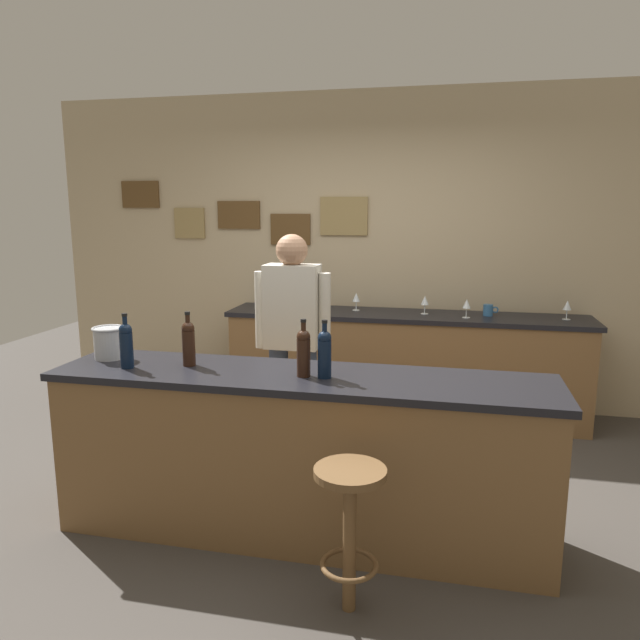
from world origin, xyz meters
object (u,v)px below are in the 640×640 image
object	(u,v)px
wine_glass_a	(356,298)
wine_bottle_a	(126,344)
wine_bottle_d	(325,352)
wine_glass_d	(567,306)
wine_glass_b	(425,301)
coffee_mug	(488,310)
wine_bottle_b	(189,342)
ice_bucket	(109,342)
bartender	(293,336)
wine_glass_c	(467,305)
wine_bottle_c	(304,351)
bar_stool	(350,515)

from	to	relation	value
wine_glass_a	wine_bottle_a	bearing A→B (deg)	-112.69
wine_bottle_d	wine_glass_d	bearing A→B (deg)	53.72
wine_glass_b	coffee_mug	size ratio (longest dim) A/B	1.24
wine_glass_a	coffee_mug	bearing A→B (deg)	-0.81
wine_bottle_b	ice_bucket	size ratio (longest dim) A/B	1.63
wine_bottle_b	bartender	bearing A→B (deg)	63.72
wine_bottle_a	bartender	bearing A→B (deg)	52.33
coffee_mug	bartender	bearing A→B (deg)	-136.23
wine_bottle_b	wine_bottle_d	distance (m)	0.79
wine_glass_c	ice_bucket	bearing A→B (deg)	-137.61
wine_bottle_c	wine_glass_c	xyz separation A→B (m)	(0.87, 2.00, -0.05)
bar_stool	wine_bottle_d	bearing A→B (deg)	113.18
wine_bottle_d	coffee_mug	size ratio (longest dim) A/B	2.45
wine_glass_c	wine_bottle_d	bearing A→B (deg)	-110.65
wine_glass_c	bar_stool	bearing A→B (deg)	-101.68
bartender	wine_bottle_b	world-z (taller)	bartender
wine_bottle_d	bartender	bearing A→B (deg)	115.32
wine_bottle_d	wine_glass_d	size ratio (longest dim) A/B	1.97
bartender	wine_glass_b	world-z (taller)	bartender
wine_bottle_d	wine_bottle_b	bearing A→B (deg)	174.88
bartender	wine_bottle_c	xyz separation A→B (m)	(0.29, -0.85, 0.12)
wine_bottle_a	wine_bottle_d	distance (m)	1.10
wine_bottle_d	ice_bucket	size ratio (longest dim) A/B	1.63
wine_glass_d	wine_bottle_b	bearing A→B (deg)	-138.96
wine_bottle_b	wine_glass_c	bearing A→B (deg)	51.35
ice_bucket	wine_glass_b	world-z (taller)	ice_bucket
wine_glass_d	wine_glass_b	bearing A→B (deg)	179.73
bartender	wine_bottle_b	distance (m)	0.88
wine_bottle_b	wine_glass_c	distance (m)	2.47
ice_bucket	wine_bottle_b	bearing A→B (deg)	-4.87
wine_glass_a	wine_glass_c	xyz separation A→B (m)	(0.94, -0.15, 0.00)
ice_bucket	wine_glass_d	world-z (taller)	ice_bucket
bar_stool	ice_bucket	size ratio (longest dim) A/B	3.62
ice_bucket	wine_glass_a	world-z (taller)	ice_bucket
wine_glass_d	coffee_mug	distance (m)	0.61
bartender	bar_stool	world-z (taller)	bartender
bartender	wine_glass_d	bearing A→B (deg)	32.67
wine_bottle_b	coffee_mug	bearing A→B (deg)	50.12
bar_stool	coffee_mug	size ratio (longest dim) A/B	5.44
wine_bottle_a	wine_bottle_c	distance (m)	0.99
wine_bottle_b	wine_glass_d	xyz separation A→B (m)	(2.33, 2.03, -0.05)
wine_bottle_a	wine_glass_b	distance (m)	2.64
bar_stool	wine_glass_d	size ratio (longest dim) A/B	4.39
wine_bottle_c	wine_glass_b	size ratio (longest dim) A/B	1.97
bar_stool	coffee_mug	bearing A→B (deg)	75.20
wine_bottle_a	wine_glass_b	world-z (taller)	wine_bottle_a
coffee_mug	wine_bottle_b	bearing A→B (deg)	-129.88
wine_glass_a	wine_bottle_c	bearing A→B (deg)	-88.18
wine_glass_b	wine_bottle_a	bearing A→B (deg)	-125.09
ice_bucket	coffee_mug	world-z (taller)	ice_bucket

